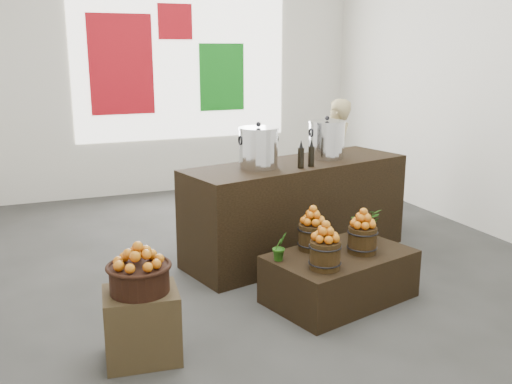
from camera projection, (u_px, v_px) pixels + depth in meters
name	position (u px, v px, depth m)	size (l,w,h in m)	color
ground	(251.00, 269.00, 5.62)	(7.00, 7.00, 0.00)	#3C3C39
back_wall	(162.00, 57.00, 8.28)	(6.00, 0.04, 4.00)	silver
back_opening	(183.00, 57.00, 8.38)	(3.20, 0.02, 2.40)	white
deco_red_left	(121.00, 65.00, 8.06)	(0.90, 0.04, 1.40)	#B60E18
deco_green_right	(222.00, 77.00, 8.66)	(0.70, 0.04, 1.00)	#137D19
deco_red_upper	(175.00, 22.00, 8.21)	(0.50, 0.04, 0.50)	#B60E18
crate	(142.00, 325.00, 3.95)	(0.51, 0.41, 0.51)	#4A3C22
wicker_basket	(139.00, 279.00, 3.87)	(0.40, 0.40, 0.18)	black
apples_in_basket	(138.00, 254.00, 3.82)	(0.32, 0.32, 0.17)	#A82005
display_table	(340.00, 276.00, 4.91)	(1.22, 0.75, 0.42)	black
apple_bucket_front_left	(325.00, 255.00, 4.50)	(0.24, 0.24, 0.23)	#34220E
apples_in_bucket_front_left	(326.00, 231.00, 4.45)	(0.18, 0.18, 0.16)	#A82005
apple_bucket_front_right	(362.00, 240.00, 4.85)	(0.24, 0.24, 0.23)	#34220E
apples_in_bucket_front_right	(363.00, 218.00, 4.80)	(0.18, 0.18, 0.16)	#A82005
apple_bucket_rear	(312.00, 237.00, 4.93)	(0.24, 0.24, 0.23)	#34220E
apples_in_bucket_rear	(313.00, 215.00, 4.89)	(0.18, 0.18, 0.16)	#A82005
herb_garnish_right	(364.00, 224.00, 5.15)	(0.27, 0.24, 0.30)	#215712
herb_garnish_left	(280.00, 246.00, 4.67)	(0.13, 0.10, 0.24)	#215712
counter	(297.00, 209.00, 5.93)	(2.43, 0.77, 0.99)	black
stock_pot_left	(258.00, 149.00, 5.48)	(0.37, 0.37, 0.37)	silver
stock_pot_center	(326.00, 141.00, 5.98)	(0.37, 0.37, 0.37)	silver
oil_cruets	(314.00, 152.00, 5.59)	(0.18, 0.07, 0.28)	black
shopper	(335.00, 158.00, 7.35)	(0.55, 0.36, 1.51)	tan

